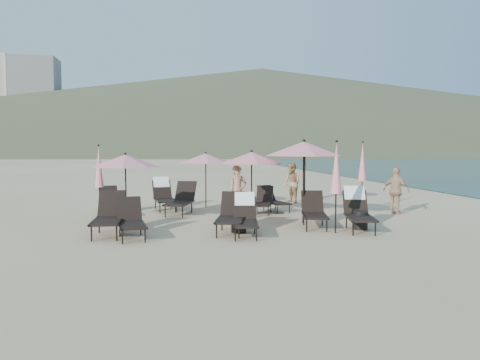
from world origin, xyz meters
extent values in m
plane|color=#D6BA8C|center=(0.00, 0.00, 0.00)|extent=(800.00, 800.00, 0.00)
cone|color=brown|center=(60.00, 300.00, 27.50)|extent=(690.00, 690.00, 55.00)
cone|color=brown|center=(190.00, 330.00, 16.00)|extent=(280.00, 280.00, 32.00)
cube|color=beige|center=(-70.00, 245.00, 24.00)|extent=(22.00, 18.00, 48.00)
cube|color=beige|center=(-45.00, 310.00, 19.00)|extent=(18.00, 16.00, 38.00)
cube|color=black|center=(-3.82, -0.52, 0.34)|extent=(0.77, 1.24, 0.05)
cube|color=black|center=(-3.94, 0.25, 0.63)|extent=(0.66, 0.53, 0.60)
cylinder|color=black|center=(-3.99, -1.04, 0.17)|extent=(0.03, 0.03, 0.33)
cylinder|color=black|center=(-4.15, -0.05, 0.17)|extent=(0.03, 0.03, 0.33)
cylinder|color=black|center=(-3.50, -0.96, 0.17)|extent=(0.03, 0.03, 0.33)
cylinder|color=black|center=(-3.65, 0.02, 0.17)|extent=(0.03, 0.03, 0.33)
cube|color=black|center=(-4.11, -0.52, 0.35)|extent=(0.24, 1.30, 0.04)
cube|color=black|center=(-3.54, -0.43, 0.35)|extent=(0.24, 1.30, 0.04)
cube|color=black|center=(-4.44, -0.09, 0.38)|extent=(0.70, 1.32, 0.05)
cube|color=black|center=(-4.43, 0.79, 0.70)|extent=(0.68, 0.51, 0.68)
cylinder|color=black|center=(-4.73, -0.64, 0.19)|extent=(0.04, 0.04, 0.37)
cylinder|color=black|center=(-4.72, 0.49, 0.19)|extent=(0.04, 0.04, 0.37)
cylinder|color=black|center=(-4.16, -0.64, 0.19)|extent=(0.04, 0.04, 0.37)
cylinder|color=black|center=(-4.15, 0.48, 0.19)|extent=(0.04, 0.04, 0.37)
cube|color=black|center=(-4.77, -0.03, 0.39)|extent=(0.06, 1.48, 0.04)
cube|color=black|center=(-4.11, -0.04, 0.39)|extent=(0.06, 1.48, 0.04)
cube|color=black|center=(-1.44, -0.23, 0.36)|extent=(0.92, 1.36, 0.05)
cube|color=black|center=(-1.24, 0.58, 0.67)|extent=(0.74, 0.61, 0.64)
cylinder|color=black|center=(-1.82, -0.67, 0.18)|extent=(0.04, 0.04, 0.35)
cylinder|color=black|center=(-1.57, 0.37, 0.18)|extent=(0.04, 0.04, 0.35)
cylinder|color=black|center=(-1.30, -0.80, 0.18)|extent=(0.04, 0.04, 0.35)
cylinder|color=black|center=(-1.05, 0.24, 0.18)|extent=(0.04, 0.04, 0.35)
cube|color=black|center=(-1.73, -0.11, 0.37)|extent=(0.37, 1.37, 0.04)
cube|color=black|center=(-1.12, -0.25, 0.37)|extent=(0.37, 1.37, 0.04)
cube|color=black|center=(-1.12, -0.70, 0.33)|extent=(0.74, 1.21, 0.05)
cube|color=black|center=(-1.02, 0.06, 0.61)|extent=(0.64, 0.51, 0.59)
cylinder|color=black|center=(-1.44, -1.13, 0.16)|extent=(0.03, 0.03, 0.32)
cylinder|color=black|center=(-1.30, -0.16, 0.16)|extent=(0.03, 0.03, 0.32)
cylinder|color=black|center=(-0.95, -1.20, 0.16)|extent=(0.03, 0.03, 0.32)
cylinder|color=black|center=(-0.81, -0.23, 0.16)|extent=(0.03, 0.03, 0.32)
cube|color=black|center=(-1.40, -0.61, 0.34)|extent=(0.22, 1.27, 0.04)
cube|color=black|center=(-0.84, -0.69, 0.34)|extent=(0.22, 1.27, 0.04)
cube|color=white|center=(-1.00, 0.20, 0.84)|extent=(0.54, 0.34, 0.35)
cube|color=black|center=(0.92, 0.24, 0.35)|extent=(0.85, 1.29, 0.05)
cube|color=black|center=(1.09, 1.01, 0.64)|extent=(0.69, 0.57, 0.61)
cylinder|color=black|center=(0.57, -0.19, 0.17)|extent=(0.04, 0.04, 0.34)
cylinder|color=black|center=(0.78, 0.80, 0.17)|extent=(0.04, 0.04, 0.34)
cylinder|color=black|center=(1.07, -0.30, 0.17)|extent=(0.04, 0.04, 0.34)
cylinder|color=black|center=(1.28, 0.69, 0.17)|extent=(0.04, 0.04, 0.34)
cube|color=black|center=(0.64, 0.35, 0.36)|extent=(0.32, 1.31, 0.04)
cube|color=black|center=(1.22, 0.22, 0.36)|extent=(0.32, 1.31, 0.04)
cube|color=black|center=(1.92, -0.43, 0.36)|extent=(0.91, 1.36, 0.05)
cube|color=black|center=(2.11, 0.38, 0.67)|extent=(0.73, 0.61, 0.64)
cylinder|color=black|center=(1.54, -0.88, 0.18)|extent=(0.04, 0.04, 0.35)
cylinder|color=black|center=(1.79, 0.17, 0.18)|extent=(0.04, 0.04, 0.35)
cylinder|color=black|center=(2.07, -1.00, 0.18)|extent=(0.04, 0.04, 0.35)
cylinder|color=black|center=(2.31, 0.04, 0.18)|extent=(0.04, 0.04, 0.35)
cube|color=black|center=(1.63, -0.31, 0.37)|extent=(0.36, 1.38, 0.04)
cube|color=black|center=(2.24, -0.45, 0.37)|extent=(0.36, 1.38, 0.04)
cube|color=white|center=(2.15, 0.53, 0.92)|extent=(0.61, 0.41, 0.39)
cube|color=black|center=(-4.73, 3.30, 0.33)|extent=(0.85, 1.25, 0.05)
cube|color=black|center=(-4.91, 4.05, 0.62)|extent=(0.68, 0.56, 0.59)
cylinder|color=black|center=(-4.86, 2.78, 0.16)|extent=(0.03, 0.03, 0.32)
cylinder|color=black|center=(-5.09, 3.73, 0.16)|extent=(0.03, 0.03, 0.32)
cylinder|color=black|center=(-4.37, 2.89, 0.16)|extent=(0.03, 0.03, 0.32)
cylinder|color=black|center=(-4.60, 3.85, 0.16)|extent=(0.03, 0.03, 0.32)
cube|color=black|center=(-5.02, 3.28, 0.34)|extent=(0.34, 1.26, 0.04)
cube|color=black|center=(-4.46, 3.41, 0.34)|extent=(0.34, 1.26, 0.04)
cube|color=black|center=(-3.05, 4.39, 0.37)|extent=(0.84, 1.34, 0.05)
cube|color=black|center=(-3.19, 5.22, 0.67)|extent=(0.71, 0.57, 0.65)
cylinder|color=black|center=(-3.24, 3.83, 0.18)|extent=(0.04, 0.04, 0.36)
cylinder|color=black|center=(-3.41, 4.89, 0.18)|extent=(0.04, 0.04, 0.36)
cylinder|color=black|center=(-2.70, 3.92, 0.18)|extent=(0.04, 0.04, 0.36)
cylinder|color=black|center=(-2.87, 4.98, 0.18)|extent=(0.04, 0.04, 0.36)
cube|color=black|center=(-3.37, 4.39, 0.38)|extent=(0.26, 1.40, 0.04)
cube|color=black|center=(-2.75, 4.49, 0.38)|extent=(0.26, 1.40, 0.04)
cube|color=white|center=(-3.21, 5.37, 0.92)|extent=(0.60, 0.38, 0.39)
cube|color=black|center=(-2.63, 3.34, 0.38)|extent=(1.02, 1.43, 0.05)
cube|color=black|center=(-2.37, 4.16, 0.69)|extent=(0.78, 0.67, 0.66)
cylinder|color=black|center=(-3.06, 2.91, 0.18)|extent=(0.04, 0.04, 0.37)
cylinder|color=black|center=(-2.73, 3.97, 0.18)|extent=(0.04, 0.04, 0.37)
cylinder|color=black|center=(-2.53, 2.74, 0.18)|extent=(0.04, 0.04, 0.37)
cylinder|color=black|center=(-2.20, 3.80, 0.18)|extent=(0.04, 0.04, 0.37)
cube|color=black|center=(-2.92, 3.49, 0.39)|extent=(0.48, 1.40, 0.04)
cube|color=black|center=(-2.31, 3.29, 0.39)|extent=(0.48, 1.40, 0.04)
cube|color=black|center=(0.08, 3.14, 0.32)|extent=(0.86, 1.20, 0.05)
cube|color=black|center=(0.30, 3.84, 0.58)|extent=(0.66, 0.56, 0.56)
cylinder|color=black|center=(-0.28, 2.79, 0.15)|extent=(0.03, 0.03, 0.31)
cylinder|color=black|center=(0.00, 3.67, 0.15)|extent=(0.03, 0.03, 0.31)
cylinder|color=black|center=(0.16, 2.64, 0.15)|extent=(0.03, 0.03, 0.31)
cylinder|color=black|center=(0.45, 3.53, 0.15)|extent=(0.03, 0.03, 0.31)
cube|color=black|center=(-0.17, 3.27, 0.32)|extent=(0.41, 1.17, 0.04)
cube|color=black|center=(0.35, 3.10, 0.32)|extent=(0.41, 1.17, 0.04)
cube|color=black|center=(0.65, 3.55, 0.31)|extent=(0.84, 1.18, 0.04)
cube|color=black|center=(0.44, 4.23, 0.57)|extent=(0.65, 0.55, 0.55)
cylinder|color=black|center=(0.56, 3.05, 0.15)|extent=(0.03, 0.03, 0.30)
cylinder|color=black|center=(0.29, 3.93, 0.15)|extent=(0.03, 0.03, 0.30)
cylinder|color=black|center=(1.00, 3.19, 0.15)|extent=(0.03, 0.03, 0.30)
cylinder|color=black|center=(0.73, 4.06, 0.15)|extent=(0.03, 0.03, 0.30)
cube|color=black|center=(0.38, 3.51, 0.32)|extent=(0.39, 1.16, 0.04)
cube|color=black|center=(0.89, 3.67, 0.32)|extent=(0.39, 1.16, 0.04)
cylinder|color=black|center=(-4.13, 1.63, 0.95)|extent=(0.04, 0.04, 1.89)
cone|color=pink|center=(-4.13, 1.63, 1.80)|extent=(1.89, 1.89, 0.34)
sphere|color=black|center=(-4.13, 1.63, 2.00)|extent=(0.07, 0.07, 0.07)
cylinder|color=black|center=(-0.43, 2.34, 0.98)|extent=(0.04, 0.04, 1.95)
cone|color=pink|center=(-0.43, 2.34, 1.86)|extent=(1.95, 1.95, 0.35)
sphere|color=black|center=(-0.43, 2.34, 2.06)|extent=(0.07, 0.07, 0.07)
cylinder|color=black|center=(0.87, 1.15, 1.12)|extent=(0.05, 0.05, 2.25)
cone|color=pink|center=(0.87, 1.15, 2.14)|extent=(2.25, 2.25, 0.41)
sphere|color=black|center=(0.87, 1.15, 2.38)|extent=(0.09, 0.09, 0.09)
cylinder|color=black|center=(-1.61, 5.09, 0.94)|extent=(0.04, 0.04, 1.88)
cone|color=pink|center=(-1.61, 5.09, 1.79)|extent=(1.88, 1.88, 0.34)
sphere|color=black|center=(-1.61, 5.09, 1.99)|extent=(0.07, 0.07, 0.07)
cylinder|color=black|center=(2.30, 5.80, 1.13)|extent=(0.05, 0.05, 2.26)
cone|color=pink|center=(2.30, 5.80, 2.15)|extent=(2.26, 2.26, 0.41)
sphere|color=black|center=(2.30, 5.80, 2.38)|extent=(0.09, 0.09, 0.09)
cylinder|color=black|center=(1.23, -0.49, 0.51)|extent=(0.04, 0.04, 1.01)
cone|color=pink|center=(1.23, -0.49, 1.66)|extent=(0.28, 0.28, 1.29)
sphere|color=black|center=(1.23, -0.49, 2.33)|extent=(0.06, 0.06, 0.06)
cylinder|color=black|center=(3.62, 3.42, 0.51)|extent=(0.04, 0.04, 1.03)
cone|color=pink|center=(3.62, 3.42, 1.68)|extent=(0.28, 0.28, 1.31)
sphere|color=black|center=(3.62, 3.42, 2.36)|extent=(0.07, 0.07, 0.07)
cylinder|color=black|center=(-5.02, 2.84, 0.49)|extent=(0.04, 0.04, 0.97)
cone|color=pink|center=(-5.02, 2.84, 1.59)|extent=(0.27, 0.27, 1.24)
sphere|color=black|center=(-5.02, 2.84, 2.24)|extent=(0.06, 0.06, 0.06)
cylinder|color=black|center=(-1.19, -0.01, 0.21)|extent=(0.39, 0.39, 0.41)
cylinder|color=black|center=(2.08, -0.04, 0.24)|extent=(0.40, 0.40, 0.49)
imported|color=#AD7C5E|center=(-0.82, 2.56, 0.81)|extent=(0.68, 0.55, 1.62)
imported|color=tan|center=(1.84, 5.99, 0.78)|extent=(0.83, 0.92, 1.57)
imported|color=tan|center=(4.39, 2.47, 0.77)|extent=(0.84, 0.95, 1.54)
camera|label=1|loc=(-2.96, -11.74, 2.18)|focal=35.00mm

